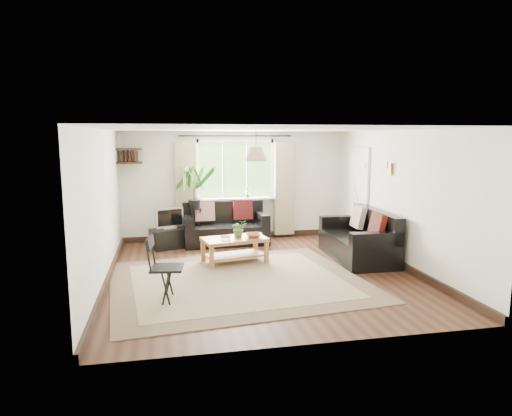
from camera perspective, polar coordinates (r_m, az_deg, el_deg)
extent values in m
plane|color=black|center=(7.80, 0.58, -8.09)|extent=(5.50, 5.50, 0.00)
plane|color=white|center=(7.46, 0.61, 9.82)|extent=(5.50, 5.50, 0.00)
cube|color=white|center=(10.23, -2.60, 2.82)|extent=(5.00, 0.02, 2.40)
cube|color=white|center=(4.93, 7.25, -3.82)|extent=(5.00, 0.02, 2.40)
cube|color=white|center=(7.44, -18.59, 0.09)|extent=(0.02, 5.50, 2.40)
cube|color=white|center=(8.42, 17.49, 1.11)|extent=(0.02, 5.50, 2.40)
cube|color=#BAB390|center=(7.35, -2.28, -9.09)|extent=(4.23, 3.74, 0.02)
cube|color=silver|center=(9.94, 12.59, 1.28)|extent=(0.06, 0.96, 2.06)
imported|color=#3C692A|center=(8.34, -2.16, -2.55)|extent=(0.31, 0.28, 0.32)
imported|color=brown|center=(8.31, -0.30, -3.45)|extent=(0.34, 0.34, 0.07)
imported|color=silver|center=(8.10, -4.37, -4.00)|extent=(0.16, 0.21, 0.02)
imported|color=#512A20|center=(8.33, -4.46, -3.62)|extent=(0.19, 0.24, 0.02)
cube|color=black|center=(9.61, -10.68, -3.73)|extent=(0.87, 0.68, 0.41)
imported|color=#2D6023|center=(10.17, -1.10, 2.03)|extent=(0.14, 0.10, 0.27)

